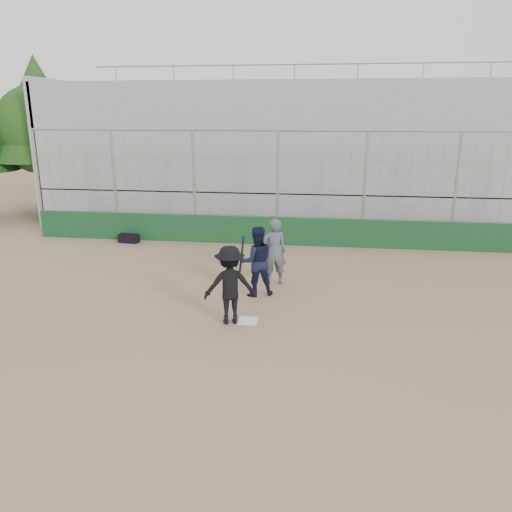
# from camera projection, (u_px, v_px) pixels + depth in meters

# --- Properties ---
(ground) EXTENTS (90.00, 90.00, 0.00)m
(ground) POSITION_uv_depth(u_px,v_px,m) (248.00, 321.00, 11.40)
(ground) COLOR brown
(ground) RESTS_ON ground
(home_plate) EXTENTS (0.44, 0.44, 0.02)m
(home_plate) POSITION_uv_depth(u_px,v_px,m) (248.00, 321.00, 11.39)
(home_plate) COLOR white
(home_plate) RESTS_ON ground
(backstop) EXTENTS (18.10, 0.25, 4.04)m
(backstop) POSITION_uv_depth(u_px,v_px,m) (277.00, 218.00, 17.80)
(backstop) COLOR #123B1C
(backstop) RESTS_ON ground
(bleachers) EXTENTS (20.25, 6.70, 6.98)m
(bleachers) POSITION_uv_depth(u_px,v_px,m) (288.00, 152.00, 21.96)
(bleachers) COLOR gray
(bleachers) RESTS_ON ground
(tree_left) EXTENTS (4.48, 4.48, 7.00)m
(tree_left) POSITION_uv_depth(u_px,v_px,m) (40.00, 117.00, 22.08)
(tree_left) COLOR #392515
(tree_left) RESTS_ON ground
(batter_at_plate) EXTENTS (1.29, 0.95, 1.94)m
(batter_at_plate) POSITION_uv_depth(u_px,v_px,m) (230.00, 285.00, 11.10)
(batter_at_plate) COLOR black
(batter_at_plate) RESTS_ON ground
(catcher_crouched) EXTENTS (1.09, 0.98, 1.23)m
(catcher_crouched) POSITION_uv_depth(u_px,v_px,m) (257.00, 273.00, 12.82)
(catcher_crouched) COLOR black
(catcher_crouched) RESTS_ON ground
(umpire) EXTENTS (0.77, 0.62, 1.66)m
(umpire) POSITION_uv_depth(u_px,v_px,m) (274.00, 255.00, 13.65)
(umpire) COLOR #4A505E
(umpire) RESTS_ON ground
(equipment_bag) EXTENTS (0.77, 0.41, 0.36)m
(equipment_bag) POSITION_uv_depth(u_px,v_px,m) (129.00, 238.00, 18.22)
(equipment_bag) COLOR black
(equipment_bag) RESTS_ON ground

